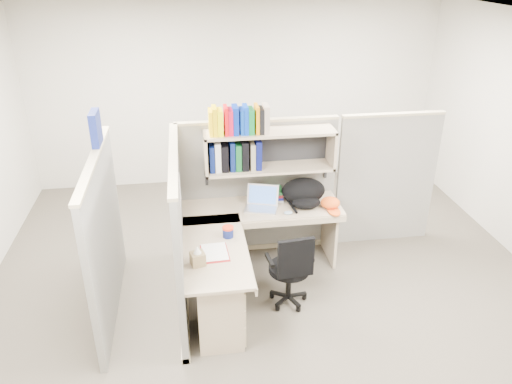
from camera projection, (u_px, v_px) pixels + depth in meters
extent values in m
plane|color=#38322B|center=(270.00, 293.00, 5.29)|extent=(6.00, 6.00, 0.00)
plane|color=beige|center=(237.00, 95.00, 7.37)|extent=(6.00, 0.00, 6.00)
plane|color=silver|center=(274.00, 27.00, 4.11)|extent=(6.00, 6.00, 0.00)
cube|color=#64635F|center=(257.00, 189.00, 5.74)|extent=(1.80, 0.06, 1.60)
cube|color=tan|center=(258.00, 121.00, 5.39)|extent=(1.80, 0.08, 0.03)
cube|color=#64635F|center=(179.00, 234.00, 4.82)|extent=(0.06, 1.80, 1.60)
cube|color=tan|center=(173.00, 156.00, 4.47)|extent=(0.08, 1.80, 0.03)
cube|color=#64635F|center=(105.00, 239.00, 4.73)|extent=(0.06, 1.80, 1.60)
cube|color=#64635F|center=(386.00, 180.00, 5.94)|extent=(1.20, 0.06, 1.60)
cube|color=navy|center=(96.00, 128.00, 4.61)|extent=(0.07, 0.27, 0.32)
cube|color=white|center=(180.00, 190.00, 4.79)|extent=(0.00, 0.21, 0.28)
cube|color=tan|center=(270.00, 132.00, 5.25)|extent=(1.40, 0.34, 0.03)
cube|color=tan|center=(269.00, 168.00, 5.43)|extent=(1.40, 0.34, 0.03)
cube|color=tan|center=(205.00, 154.00, 5.25)|extent=(0.03, 0.34, 0.44)
cube|color=tan|center=(331.00, 147.00, 5.43)|extent=(0.03, 0.34, 0.44)
cube|color=black|center=(267.00, 145.00, 5.48)|extent=(1.38, 0.01, 0.41)
cube|color=yellow|center=(210.00, 122.00, 5.09)|extent=(0.03, 0.20, 0.26)
cube|color=#DBB604|center=(215.00, 121.00, 5.09)|extent=(0.05, 0.20, 0.29)
cube|color=#F7F105|center=(220.00, 122.00, 5.10)|extent=(0.06, 0.20, 0.26)
cube|color=red|center=(226.00, 120.00, 5.10)|extent=(0.04, 0.20, 0.29)
cube|color=#B30728|center=(230.00, 121.00, 5.12)|extent=(0.05, 0.20, 0.26)
cube|color=#042090|center=(235.00, 120.00, 5.12)|extent=(0.06, 0.20, 0.29)
cube|color=#053098|center=(241.00, 121.00, 5.13)|extent=(0.04, 0.20, 0.26)
cube|color=#052FA9|center=(245.00, 119.00, 5.13)|extent=(0.04, 0.20, 0.29)
cube|color=#076026|center=(251.00, 121.00, 5.14)|extent=(0.06, 0.20, 0.26)
cube|color=orange|center=(257.00, 119.00, 5.15)|extent=(0.04, 0.20, 0.29)
cube|color=black|center=(261.00, 120.00, 5.16)|extent=(0.05, 0.20, 0.26)
cube|color=tan|center=(266.00, 118.00, 5.16)|extent=(0.06, 0.20, 0.29)
cube|color=#071246|center=(212.00, 157.00, 5.30)|extent=(0.05, 0.24, 0.29)
cube|color=#BDBDBD|center=(217.00, 155.00, 5.30)|extent=(0.06, 0.24, 0.32)
cube|color=black|center=(224.00, 156.00, 5.32)|extent=(0.07, 0.24, 0.29)
cube|color=#071447|center=(232.00, 154.00, 5.32)|extent=(0.05, 0.24, 0.32)
cube|color=#0A481C|center=(238.00, 155.00, 5.33)|extent=(0.06, 0.24, 0.29)
cube|color=black|center=(244.00, 154.00, 5.34)|extent=(0.07, 0.24, 0.32)
cube|color=gray|center=(252.00, 155.00, 5.35)|extent=(0.05, 0.24, 0.29)
cube|color=#070C4A|center=(258.00, 153.00, 5.36)|extent=(0.06, 0.24, 0.32)
cube|color=tan|center=(262.00, 208.00, 5.49)|extent=(1.74, 0.60, 0.03)
cube|color=tan|center=(215.00, 250.00, 4.73)|extent=(0.60, 1.34, 0.03)
cube|color=tan|center=(266.00, 224.00, 5.23)|extent=(1.74, 0.02, 0.07)
cube|color=tan|center=(247.00, 250.00, 4.78)|extent=(0.02, 1.34, 0.07)
cube|color=tan|center=(219.00, 305.00, 4.58)|extent=(0.40, 0.55, 0.68)
cube|color=tan|center=(242.00, 285.00, 4.52)|extent=(0.02, 0.50, 0.16)
cube|color=tan|center=(242.00, 301.00, 4.60)|extent=(0.02, 0.50, 0.16)
cube|color=tan|center=(242.00, 320.00, 4.69)|extent=(0.02, 0.50, 0.22)
cube|color=#B2B2B7|center=(243.00, 285.00, 4.52)|extent=(0.01, 0.12, 0.01)
cube|color=tan|center=(329.00, 230.00, 5.78)|extent=(0.03, 0.55, 0.70)
cylinder|color=navy|center=(228.00, 232.00, 4.89)|extent=(0.11, 0.11, 0.10)
cylinder|color=red|center=(228.00, 228.00, 4.87)|extent=(0.11, 0.11, 0.02)
ellipsoid|color=#819EB8|center=(288.00, 213.00, 5.32)|extent=(0.11, 0.09, 0.04)
cylinder|color=white|center=(255.00, 199.00, 5.55)|extent=(0.07, 0.07, 0.09)
cylinder|color=black|center=(289.00, 268.00, 4.97)|extent=(0.41, 0.41, 0.06)
cube|color=black|center=(296.00, 258.00, 4.70)|extent=(0.36, 0.08, 0.41)
cylinder|color=black|center=(289.00, 282.00, 5.04)|extent=(0.05, 0.05, 0.36)
cylinder|color=black|center=(288.00, 299.00, 5.13)|extent=(0.39, 0.39, 0.09)
cube|color=black|center=(270.00, 260.00, 4.86)|extent=(0.06, 0.23, 0.04)
cube|color=black|center=(309.00, 254.00, 4.95)|extent=(0.06, 0.23, 0.04)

